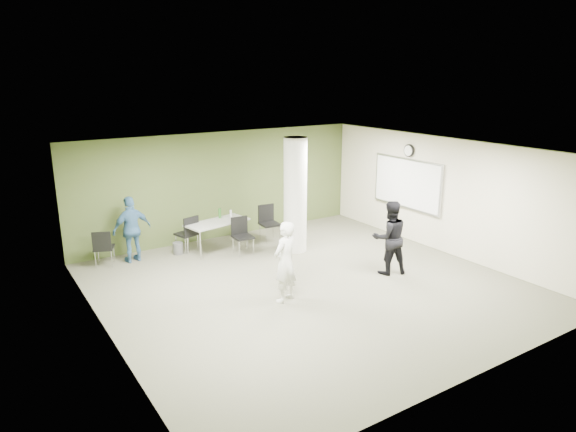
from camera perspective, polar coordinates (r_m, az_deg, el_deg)
floor at (r=10.71m, az=2.27°, el=-7.76°), size 8.00×8.00×0.00m
ceiling at (r=9.94m, az=2.44°, el=7.24°), size 8.00×8.00×0.00m
wall_back at (r=13.60m, az=-7.41°, el=3.40°), size 8.00×2.80×0.02m
wall_left at (r=8.68m, az=-19.87°, el=-4.49°), size 0.02×8.00×2.80m
wall_right_cream at (r=12.89m, az=17.07°, el=2.16°), size 0.02×8.00×2.80m
column at (r=12.38m, az=0.81°, el=2.32°), size 0.56×0.56×2.80m
whiteboard at (r=13.60m, az=13.05°, el=3.55°), size 0.05×2.30×1.30m
wall_clock at (r=13.45m, az=13.28°, el=7.09°), size 0.06×0.32×0.32m
folding_table at (r=12.69m, az=-7.84°, el=-0.81°), size 1.66×0.97×0.99m
wastebasket at (r=12.74m, az=-12.12°, el=-3.53°), size 0.25×0.25×0.29m
chair_back_left at (r=12.30m, az=-19.86°, el=-3.12°), size 0.55×0.55×0.85m
chair_back_right at (r=12.72m, az=-11.00°, el=-1.66°), size 0.56×0.56×0.91m
chair_table_left at (r=12.45m, az=-5.19°, el=-1.85°), size 0.47×0.47×0.90m
chair_table_right at (r=13.39m, az=-2.21°, el=-0.44°), size 0.50×0.50×0.94m
woman_white at (r=9.75m, az=-0.33°, el=-5.12°), size 0.68×0.56×1.59m
man_black at (r=11.30m, az=11.22°, el=-2.37°), size 0.95×0.84×1.63m
man_blue at (r=12.33m, az=-16.95°, el=-1.42°), size 0.95×0.49×1.55m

